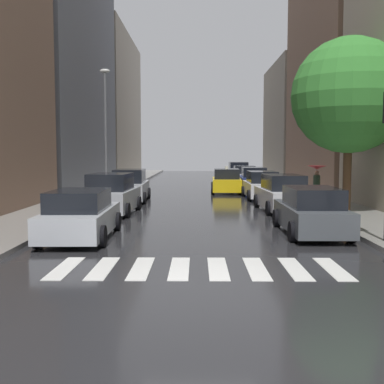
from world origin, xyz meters
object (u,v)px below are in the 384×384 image
parked_car_right_fourth (253,180)px  pedestrian_near_tree (317,175)px  parked_car_left_nearest (80,216)px  parked_car_right_sixth (238,172)px  parked_car_right_fifth (244,176)px  lamp_post_left (106,123)px  parked_car_right_second (282,194)px  street_tree_right (349,96)px  parked_car_left_second (111,195)px  taxi_midroad (226,182)px  parked_car_right_third (261,186)px  parked_car_left_third (130,186)px  parked_car_right_nearest (311,212)px

parked_car_right_fourth → pedestrian_near_tree: (2.37, -8.36, 0.73)m
parked_car_left_nearest → parked_car_right_sixth: size_ratio=0.96×
parked_car_right_fifth → parked_car_right_sixth: size_ratio=0.88×
pedestrian_near_tree → lamp_post_left: bearing=-6.0°
parked_car_right_second → parked_car_left_nearest: bearing=129.9°
parked_car_right_fifth → street_tree_right: (2.53, -19.32, 4.40)m
parked_car_left_second → parked_car_right_second: (7.75, 0.98, -0.04)m
parked_car_left_second → pedestrian_near_tree: 11.14m
parked_car_right_fourth → taxi_midroad: bearing=134.7°
pedestrian_near_tree → street_tree_right: (0.14, -4.61, 3.63)m
parked_car_right_second → parked_car_right_sixth: 23.94m
parked_car_right_sixth → lamp_post_left: 19.98m
parked_car_left_second → parked_car_right_fourth: (7.83, 12.78, -0.05)m
parked_car_left_second → taxi_midroad: taxi_midroad is taller
parked_car_right_third → street_tree_right: street_tree_right is taller
parked_car_left_third → pedestrian_near_tree: bearing=-96.4°
parked_car_right_fifth → parked_car_left_third: bearing=152.1°
parked_car_left_third → parked_car_left_second: bearing=178.0°
pedestrian_near_tree → taxi_midroad: bearing=-46.3°
parked_car_left_second → parked_car_right_second: parked_car_left_second is taller
parked_car_left_third → parked_car_right_third: size_ratio=1.04×
parked_car_left_second → street_tree_right: street_tree_right is taller
parked_car_right_nearest → taxi_midroad: 16.16m
parked_car_left_second → lamp_post_left: (-1.71, 7.72, 3.63)m
parked_car_right_sixth → parked_car_left_second: bearing=162.7°
parked_car_left_third → parked_car_right_fifth: parked_car_left_third is taller
parked_car_left_nearest → parked_car_left_third: parked_car_left_third is taller
parked_car_left_nearest → parked_car_right_third: parked_car_right_third is taller
parked_car_left_second → street_tree_right: bearing=-88.3°
parked_car_right_second → parked_car_right_fifth: size_ratio=1.14×
parked_car_right_nearest → lamp_post_left: size_ratio=0.60×
parked_car_right_second → parked_car_right_fifth: bearing=-3.1°
parked_car_right_third → parked_car_right_sixth: (0.21, 18.12, 0.07)m
parked_car_left_third → parked_car_right_fifth: 15.83m
pedestrian_near_tree → lamp_post_left: size_ratio=0.25×
parked_car_right_fifth → parked_car_right_fourth: bearing=-178.4°
parked_car_left_second → parked_car_right_third: parked_car_left_second is taller
parked_car_left_nearest → parked_car_right_third: (7.47, 12.85, 0.03)m
taxi_midroad → pedestrian_near_tree: (4.41, -6.48, 0.75)m
parked_car_right_nearest → lamp_post_left: lamp_post_left is taller
parked_car_right_nearest → parked_car_right_fourth: 17.93m
parked_car_right_nearest → parked_car_right_second: (0.14, 6.13, 0.05)m
parked_car_left_nearest → lamp_post_left: lamp_post_left is taller
parked_car_left_third → street_tree_right: 12.44m
taxi_midroad → parked_car_left_second: bearing=153.8°
taxi_midroad → street_tree_right: bearing=-155.9°
pedestrian_near_tree → lamp_post_left: (-11.91, 3.30, 2.94)m
parked_car_left_second → street_tree_right: 11.21m
parked_car_right_sixth → street_tree_right: size_ratio=0.62×
parked_car_left_third → lamp_post_left: bearing=35.2°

